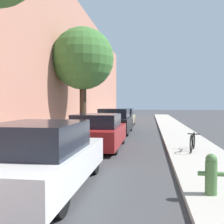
{
  "coord_description": "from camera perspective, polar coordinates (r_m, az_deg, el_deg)",
  "views": [
    {
      "loc": [
        1.27,
        0.87,
        1.81
      ],
      "look_at": [
        -0.1,
        10.5,
        1.49
      ],
      "focal_mm": 43.29,
      "sensor_mm": 36.0,
      "label": 1
    }
  ],
  "objects": [
    {
      "name": "fire_hydrant",
      "position": [
        5.43,
        20.2,
        -12.09
      ],
      "size": [
        0.47,
        0.22,
        0.76
      ],
      "color": "#47703D",
      "rests_on": "sidewalk_right"
    },
    {
      "name": "ground_plane",
      "position": [
        15.29,
        3.27,
        -4.93
      ],
      "size": [
        120.0,
        120.0,
        0.0
      ],
      "primitive_type": "plane",
      "color": "#3D3D3F"
    },
    {
      "name": "parked_car_champagne",
      "position": [
        21.69,
        2.41,
        -1.19
      ],
      "size": [
        1.71,
        4.21,
        1.4
      ],
      "color": "black",
      "rests_on": "ground"
    },
    {
      "name": "sidewalk_left",
      "position": [
        15.79,
        -7.31,
        -4.5
      ],
      "size": [
        2.0,
        52.0,
        0.12
      ],
      "color": "#ADA89E",
      "rests_on": "ground"
    },
    {
      "name": "parked_car_red",
      "position": [
        10.86,
        -3.04,
        -4.22
      ],
      "size": [
        1.89,
        4.16,
        1.38
      ],
      "color": "black",
      "rests_on": "ground"
    },
    {
      "name": "parked_car_white",
      "position": [
        5.92,
        -14.67,
        -9.26
      ],
      "size": [
        1.85,
        4.27,
        1.41
      ],
      "color": "black",
      "rests_on": "ground"
    },
    {
      "name": "building_facade_left",
      "position": [
        16.34,
        -12.04,
        11.52
      ],
      "size": [
        0.7,
        52.0,
        9.12
      ],
      "color": "tan",
      "rests_on": "ground"
    },
    {
      "name": "street_tree_far",
      "position": [
        15.64,
        -6.18,
        11.06
      ],
      "size": [
        3.52,
        3.52,
        5.98
      ],
      "color": "#423323",
      "rests_on": "sidewalk_left"
    },
    {
      "name": "parked_car_black",
      "position": [
        16.22,
        0.61,
        -2.02
      ],
      "size": [
        1.85,
        4.6,
        1.49
      ],
      "color": "black",
      "rests_on": "ground"
    },
    {
      "name": "bicycle",
      "position": [
        10.03,
        16.65,
        -6.05
      ],
      "size": [
        0.52,
        1.49,
        0.62
      ],
      "rotation": [
        0.0,
        0.0,
        -0.25
      ],
      "color": "black",
      "rests_on": "sidewalk_right"
    },
    {
      "name": "sidewalk_right",
      "position": [
        15.32,
        14.18,
        -4.74
      ],
      "size": [
        2.0,
        52.0,
        0.12
      ],
      "color": "#ADA89E",
      "rests_on": "ground"
    }
  ]
}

